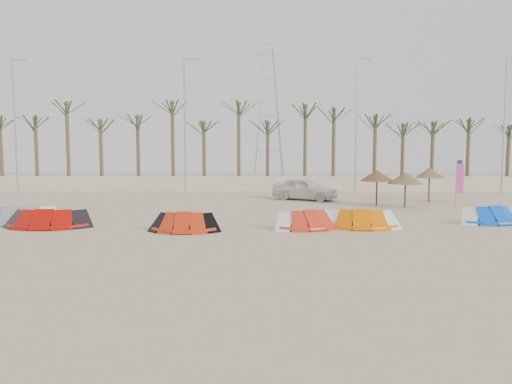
{
  "coord_description": "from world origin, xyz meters",
  "views": [
    {
      "loc": [
        0.29,
        -17.54,
        3.31
      ],
      "look_at": [
        0.0,
        6.0,
        1.3
      ],
      "focal_mm": 32.0,
      "sensor_mm": 36.0,
      "label": 1
    }
  ],
  "objects_px": {
    "kite_orange": "(359,218)",
    "parasol_mid": "(406,178)",
    "kite_blue": "(489,214)",
    "parasol_left": "(377,176)",
    "kite_grey": "(20,214)",
    "car": "(305,189)",
    "kite_red_mid": "(185,221)",
    "kite_red_left": "(51,217)",
    "parasol_right": "(430,173)",
    "kite_red_right": "(308,219)"
  },
  "relations": [
    {
      "from": "kite_orange",
      "to": "kite_blue",
      "type": "distance_m",
      "value": 6.63
    },
    {
      "from": "kite_blue",
      "to": "parasol_left",
      "type": "xyz_separation_m",
      "value": [
        -3.62,
        6.95,
        1.48
      ]
    },
    {
      "from": "kite_red_right",
      "to": "kite_orange",
      "type": "distance_m",
      "value": 2.33
    },
    {
      "from": "kite_grey",
      "to": "kite_red_left",
      "type": "xyz_separation_m",
      "value": [
        2.0,
        -1.1,
        -0.0
      ]
    },
    {
      "from": "kite_red_left",
      "to": "parasol_right",
      "type": "distance_m",
      "value": 23.63
    },
    {
      "from": "kite_grey",
      "to": "kite_orange",
      "type": "xyz_separation_m",
      "value": [
        15.91,
        -1.03,
        -0.0
      ]
    },
    {
      "from": "kite_red_left",
      "to": "parasol_mid",
      "type": "distance_m",
      "value": 19.83
    },
    {
      "from": "parasol_left",
      "to": "kite_grey",
      "type": "bearing_deg",
      "value": -158.77
    },
    {
      "from": "kite_orange",
      "to": "parasol_mid",
      "type": "bearing_deg",
      "value": 59.58
    },
    {
      "from": "kite_grey",
      "to": "kite_orange",
      "type": "height_order",
      "value": "same"
    },
    {
      "from": "kite_red_right",
      "to": "kite_blue",
      "type": "height_order",
      "value": "same"
    },
    {
      "from": "kite_red_mid",
      "to": "kite_blue",
      "type": "bearing_deg",
      "value": 9.9
    },
    {
      "from": "kite_blue",
      "to": "parasol_left",
      "type": "relative_size",
      "value": 1.52
    },
    {
      "from": "kite_orange",
      "to": "parasol_right",
      "type": "relative_size",
      "value": 1.49
    },
    {
      "from": "kite_grey",
      "to": "kite_blue",
      "type": "bearing_deg",
      "value": 0.88
    },
    {
      "from": "kite_red_mid",
      "to": "car",
      "type": "relative_size",
      "value": 0.64
    },
    {
      "from": "parasol_left",
      "to": "parasol_mid",
      "type": "xyz_separation_m",
      "value": [
        1.52,
        -0.87,
        -0.11
      ]
    },
    {
      "from": "kite_red_right",
      "to": "car",
      "type": "xyz_separation_m",
      "value": [
        0.98,
        12.04,
        0.37
      ]
    },
    {
      "from": "kite_red_right",
      "to": "car",
      "type": "relative_size",
      "value": 0.74
    },
    {
      "from": "parasol_mid",
      "to": "parasol_left",
      "type": "bearing_deg",
      "value": 150.18
    },
    {
      "from": "kite_red_mid",
      "to": "kite_grey",
      "type": "bearing_deg",
      "value": 165.55
    },
    {
      "from": "kite_red_left",
      "to": "kite_red_right",
      "type": "distance_m",
      "value": 11.6
    },
    {
      "from": "kite_grey",
      "to": "parasol_right",
      "type": "xyz_separation_m",
      "value": [
        22.95,
        9.72,
        1.56
      ]
    },
    {
      "from": "kite_red_right",
      "to": "parasol_right",
      "type": "xyz_separation_m",
      "value": [
        9.35,
        11.05,
        1.56
      ]
    },
    {
      "from": "kite_blue",
      "to": "parasol_mid",
      "type": "bearing_deg",
      "value": 109.07
    },
    {
      "from": "kite_grey",
      "to": "car",
      "type": "bearing_deg",
      "value": 36.3
    },
    {
      "from": "kite_red_mid",
      "to": "kite_blue",
      "type": "relative_size",
      "value": 0.86
    },
    {
      "from": "kite_grey",
      "to": "parasol_left",
      "type": "xyz_separation_m",
      "value": [
        18.78,
        7.3,
        1.48
      ]
    },
    {
      "from": "kite_red_right",
      "to": "kite_orange",
      "type": "height_order",
      "value": "same"
    },
    {
      "from": "kite_red_mid",
      "to": "kite_red_right",
      "type": "distance_m",
      "value": 5.4
    },
    {
      "from": "kite_grey",
      "to": "kite_blue",
      "type": "relative_size",
      "value": 1.11
    },
    {
      "from": "kite_red_mid",
      "to": "parasol_right",
      "type": "bearing_deg",
      "value": 38.87
    },
    {
      "from": "kite_grey",
      "to": "parasol_right",
      "type": "height_order",
      "value": "parasol_right"
    },
    {
      "from": "kite_red_left",
      "to": "kite_blue",
      "type": "height_order",
      "value": "same"
    },
    {
      "from": "parasol_left",
      "to": "kite_orange",
      "type": "bearing_deg",
      "value": -108.98
    },
    {
      "from": "car",
      "to": "kite_red_left",
      "type": "bearing_deg",
      "value": 162.0
    },
    {
      "from": "parasol_mid",
      "to": "car",
      "type": "bearing_deg",
      "value": 143.14
    },
    {
      "from": "kite_orange",
      "to": "parasol_mid",
      "type": "height_order",
      "value": "parasol_mid"
    },
    {
      "from": "kite_red_right",
      "to": "kite_red_mid",
      "type": "bearing_deg",
      "value": -171.53
    },
    {
      "from": "kite_grey",
      "to": "kite_red_mid",
      "type": "xyz_separation_m",
      "value": [
        8.25,
        -2.13,
        -0.01
      ]
    },
    {
      "from": "kite_red_left",
      "to": "car",
      "type": "xyz_separation_m",
      "value": [
        12.58,
        11.81,
        0.37
      ]
    },
    {
      "from": "kite_orange",
      "to": "car",
      "type": "distance_m",
      "value": 11.83
    },
    {
      "from": "kite_blue",
      "to": "parasol_left",
      "type": "bearing_deg",
      "value": 117.5
    },
    {
      "from": "parasol_mid",
      "to": "parasol_right",
      "type": "xyz_separation_m",
      "value": [
        2.65,
        3.29,
        0.19
      ]
    },
    {
      "from": "kite_grey",
      "to": "kite_red_right",
      "type": "height_order",
      "value": "same"
    },
    {
      "from": "kite_grey",
      "to": "kite_red_left",
      "type": "height_order",
      "value": "same"
    },
    {
      "from": "kite_blue",
      "to": "car",
      "type": "xyz_separation_m",
      "value": [
        -7.82,
        10.37,
        0.37
      ]
    },
    {
      "from": "kite_red_right",
      "to": "kite_orange",
      "type": "bearing_deg",
      "value": 7.28
    },
    {
      "from": "car",
      "to": "kite_grey",
      "type": "bearing_deg",
      "value": 155.13
    },
    {
      "from": "kite_grey",
      "to": "kite_red_mid",
      "type": "height_order",
      "value": "same"
    }
  ]
}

